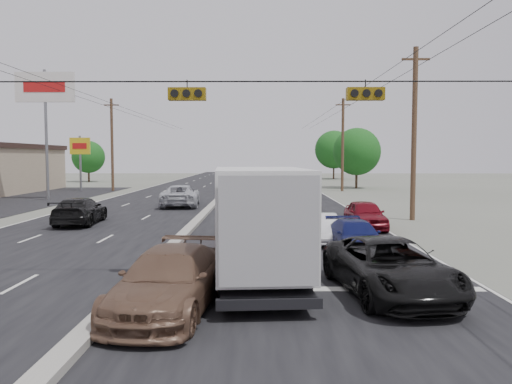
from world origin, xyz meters
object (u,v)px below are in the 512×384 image
(utility_pole_right_c, at_px, (343,144))
(black_suv, at_px, (390,268))
(queue_car_d, at_px, (355,237))
(queue_car_a, at_px, (249,216))
(queue_car_e, at_px, (365,215))
(tree_right_mid, at_px, (357,152))
(queue_car_c, at_px, (277,207))
(utility_pole_right_b, at_px, (414,133))
(pole_sign_far, at_px, (80,150))
(tree_right_far, at_px, (334,150))
(tree_left_far, at_px, (88,157))
(oncoming_far, at_px, (181,196))
(oncoming_near, at_px, (80,211))
(queue_car_b, at_px, (322,229))
(utility_pole_left_c, at_px, (112,144))
(box_truck, at_px, (259,226))
(tan_sedan, at_px, (169,282))
(pole_sign_billboard, at_px, (45,95))
(red_sedan, at_px, (246,230))

(utility_pole_right_c, distance_m, black_suv, 41.67)
(queue_car_d, bearing_deg, queue_car_a, 120.80)
(queue_car_e, bearing_deg, queue_car_a, -175.28)
(tree_right_mid, height_order, queue_car_c, tree_right_mid)
(utility_pole_right_b, distance_m, tree_right_mid, 30.11)
(pole_sign_far, distance_m, tree_right_far, 43.87)
(tree_left_far, bearing_deg, oncoming_far, -62.18)
(queue_car_c, bearing_deg, black_suv, -88.54)
(tree_right_far, height_order, oncoming_near, tree_right_far)
(pole_sign_far, relative_size, black_suv, 1.12)
(tree_right_far, distance_m, oncoming_far, 50.81)
(black_suv, relative_size, queue_car_c, 1.02)
(queue_car_d, bearing_deg, queue_car_b, 109.43)
(queue_car_a, relative_size, queue_car_e, 1.02)
(utility_pole_left_c, height_order, black_suv, utility_pole_left_c)
(queue_car_b, bearing_deg, queue_car_d, -69.10)
(tree_right_far, distance_m, box_truck, 71.25)
(tree_right_mid, bearing_deg, tan_sedan, -105.96)
(utility_pole_left_c, xyz_separation_m, pole_sign_far, (-3.50, -0.00, -0.70))
(box_truck, xyz_separation_m, tan_sedan, (-2.11, -2.47, -0.99))
(pole_sign_far, relative_size, tan_sedan, 1.18)
(utility_pole_left_c, distance_m, tree_right_mid, 27.96)
(utility_pole_left_c, xyz_separation_m, oncoming_near, (6.19, -27.09, -4.37))
(utility_pole_right_c, relative_size, pole_sign_billboard, 0.91)
(queue_car_b, distance_m, oncoming_far, 17.84)
(red_sedan, height_order, queue_car_a, queue_car_a)
(tree_left_far, relative_size, tree_right_mid, 0.86)
(oncoming_far, bearing_deg, queue_car_c, 128.82)
(queue_car_d, bearing_deg, utility_pole_right_c, 76.16)
(queue_car_a, xyz_separation_m, queue_car_e, (5.94, 0.53, -0.02))
(utility_pole_right_b, distance_m, oncoming_far, 17.34)
(utility_pole_left_c, xyz_separation_m, tan_sedan, (13.90, -42.54, -4.37))
(utility_pole_left_c, bearing_deg, queue_car_e, -53.24)
(tree_left_far, bearing_deg, queue_car_b, -61.89)
(tan_sedan, distance_m, queue_car_a, 13.40)
(pole_sign_billboard, relative_size, queue_car_a, 2.53)
(tree_right_mid, height_order, tan_sedan, tree_right_mid)
(pole_sign_far, distance_m, tree_right_mid, 31.40)
(queue_car_c, bearing_deg, tree_right_mid, 63.53)
(queue_car_e, xyz_separation_m, oncoming_far, (-11.31, 11.51, 0.08))
(red_sedan, height_order, oncoming_far, oncoming_far)
(tree_left_far, xyz_separation_m, tree_right_mid, (37.00, -15.00, 0.62))
(utility_pole_right_c, bearing_deg, tan_sedan, -104.62)
(tree_left_far, bearing_deg, queue_car_e, -57.57)
(queue_car_e, bearing_deg, pole_sign_billboard, 144.18)
(tree_left_far, bearing_deg, pole_sign_billboard, -76.81)
(pole_sign_billboard, bearing_deg, red_sedan, -51.60)
(queue_car_a, distance_m, oncoming_near, 9.55)
(tree_right_mid, relative_size, queue_car_b, 1.92)
(utility_pole_left_c, bearing_deg, pole_sign_far, -180.00)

